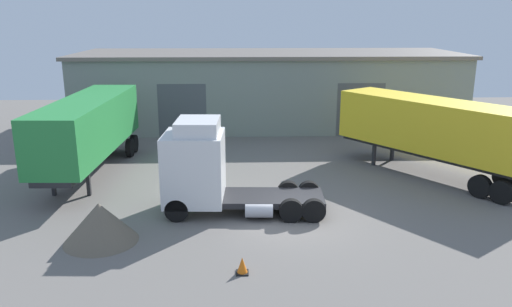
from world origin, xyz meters
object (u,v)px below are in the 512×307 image
Objects in this scene: container_trailer_orange at (89,127)px; gravel_pile at (100,222)px; traffic_cone at (242,266)px; tractor_unit_white at (207,169)px; container_trailer_white at (434,128)px.

container_trailer_orange reaches higher than gravel_pile.
traffic_cone is at bearing 37.89° from container_trailer_orange.
gravel_pile is (-3.70, -2.78, -1.09)m from tractor_unit_white.
tractor_unit_white is 2.47× the size of gravel_pile.
tractor_unit_white reaches higher than gravel_pile.
traffic_cone is (-9.70, -9.75, -2.24)m from container_trailer_white.
tractor_unit_white is 8.14m from container_trailer_orange.
container_trailer_white is at bearing 89.44° from container_trailer_orange.
traffic_cone is at bearing 99.02° from container_trailer_white.
container_trailer_orange is at bearing -37.54° from tractor_unit_white.
container_trailer_orange reaches higher than container_trailer_white.
container_trailer_white is 13.93m from traffic_cone.
container_trailer_orange is 19.19× the size of traffic_cone.
traffic_cone is (5.11, -2.51, -0.49)m from gravel_pile.
container_trailer_white is 16.58m from gravel_pile.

